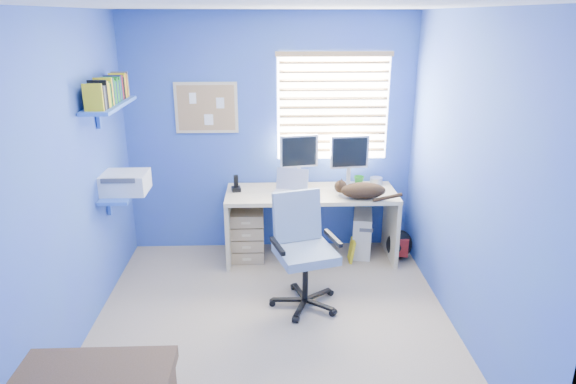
{
  "coord_description": "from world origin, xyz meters",
  "views": [
    {
      "loc": [
        -0.01,
        -3.67,
        2.44
      ],
      "look_at": [
        0.15,
        0.65,
        0.95
      ],
      "focal_mm": 32.0,
      "sensor_mm": 36.0,
      "label": 1
    }
  ],
  "objects_px": {
    "cat": "(363,191)",
    "tower_pc": "(362,233)",
    "office_chair": "(303,265)",
    "desk": "(311,225)",
    "laptop": "(290,184)"
  },
  "relations": [
    {
      "from": "desk",
      "to": "cat",
      "type": "distance_m",
      "value": 0.7
    },
    {
      "from": "office_chair",
      "to": "desk",
      "type": "bearing_deg",
      "value": 81.37
    },
    {
      "from": "tower_pc",
      "to": "office_chair",
      "type": "xyz_separation_m",
      "value": [
        -0.7,
        -1.0,
        0.15
      ]
    },
    {
      "from": "desk",
      "to": "cat",
      "type": "xyz_separation_m",
      "value": [
        0.49,
        -0.21,
        0.45
      ]
    },
    {
      "from": "tower_pc",
      "to": "office_chair",
      "type": "distance_m",
      "value": 1.23
    },
    {
      "from": "laptop",
      "to": "office_chair",
      "type": "xyz_separation_m",
      "value": [
        0.09,
        -0.84,
        -0.48
      ]
    },
    {
      "from": "laptop",
      "to": "desk",
      "type": "bearing_deg",
      "value": 30.23
    },
    {
      "from": "cat",
      "to": "desk",
      "type": "bearing_deg",
      "value": -178.16
    },
    {
      "from": "cat",
      "to": "tower_pc",
      "type": "relative_size",
      "value": 0.98
    },
    {
      "from": "laptop",
      "to": "cat",
      "type": "xyz_separation_m",
      "value": [
        0.72,
        -0.15,
        -0.03
      ]
    },
    {
      "from": "cat",
      "to": "tower_pc",
      "type": "distance_m",
      "value": 0.68
    },
    {
      "from": "tower_pc",
      "to": "office_chair",
      "type": "height_order",
      "value": "office_chair"
    },
    {
      "from": "desk",
      "to": "laptop",
      "type": "relative_size",
      "value": 5.25
    },
    {
      "from": "desk",
      "to": "laptop",
      "type": "bearing_deg",
      "value": -165.29
    },
    {
      "from": "desk",
      "to": "cat",
      "type": "relative_size",
      "value": 3.93
    }
  ]
}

